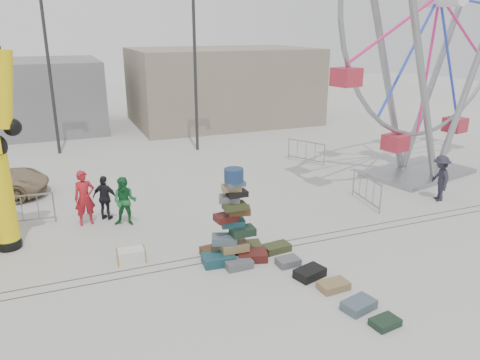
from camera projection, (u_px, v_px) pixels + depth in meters
name	position (u px, v px, depth m)	size (l,w,h in m)	color
ground	(231.00, 269.00, 12.96)	(90.00, 90.00, 0.00)	#9E9E99
track_line_near	(224.00, 259.00, 13.49)	(40.00, 0.04, 0.01)	#47443F
track_line_far	(219.00, 253.00, 13.84)	(40.00, 0.04, 0.01)	#47443F
building_right	(222.00, 86.00, 32.28)	(12.00, 8.00, 5.00)	gray
building_left	(18.00, 96.00, 29.52)	(10.00, 8.00, 4.40)	gray
lamp_post_right	(197.00, 65.00, 24.11)	(1.41, 0.25, 8.00)	#2D2D30
lamp_post_left	(51.00, 66.00, 23.39)	(1.41, 0.25, 8.00)	#2D2D30
suitcase_tower	(233.00, 234.00, 13.31)	(1.98, 1.69, 2.73)	#1B4851
ferris_wheel	(437.00, 20.00, 19.16)	(11.34, 3.85, 13.45)	gray
steamer_trunk	(131.00, 256.00, 13.30)	(0.80, 0.46, 0.37)	silver
row_case_0	(276.00, 248.00, 13.94)	(0.82, 0.47, 0.22)	#394020
row_case_1	(288.00, 262.00, 13.13)	(0.63, 0.46, 0.21)	slate
row_case_2	(310.00, 273.00, 12.49)	(0.81, 0.52, 0.25)	black
row_case_3	(334.00, 286.00, 11.93)	(0.77, 0.49, 0.20)	#94754B
row_case_4	(359.00, 305.00, 11.07)	(0.80, 0.51, 0.23)	#4B5F6C
row_case_5	(385.00, 322.00, 10.47)	(0.64, 0.44, 0.17)	#1B3021
barricade_dummy_c	(22.00, 210.00, 15.61)	(2.00, 0.10, 1.10)	gray
barricade_wheel_front	(366.00, 190.00, 17.52)	(2.00, 0.10, 1.10)	gray
barricade_wheel_back	(306.00, 152.00, 22.90)	(2.00, 0.10, 1.10)	gray
pedestrian_red	(85.00, 198.00, 15.61)	(0.69, 0.45, 1.88)	#A91822
pedestrian_green	(125.00, 201.00, 15.59)	(0.81, 0.63, 1.67)	#18622D
pedestrian_black	(105.00, 198.00, 16.05)	(0.92, 0.38, 1.57)	black
pedestrian_grey	(440.00, 178.00, 17.83)	(1.15, 0.66, 1.78)	#22222D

